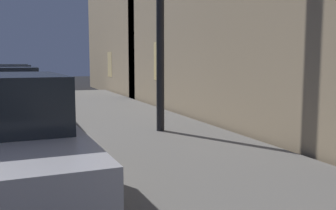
% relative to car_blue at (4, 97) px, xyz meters
% --- Properties ---
extents(car_blue, '(2.06, 4.14, 1.43)m').
position_rel_car_blue_xyz_m(car_blue, '(0.00, 0.00, 0.00)').
color(car_blue, navy).
rests_on(car_blue, ground).
extents(car_white, '(2.04, 4.34, 1.43)m').
position_rel_car_blue_xyz_m(car_white, '(0.00, 6.10, 0.01)').
color(car_white, silver).
rests_on(car_white, ground).
extents(car_yellow_cab, '(2.02, 4.23, 1.43)m').
position_rel_car_blue_xyz_m(car_yellow_cab, '(0.00, 12.25, -0.00)').
color(car_yellow_cab, gold).
rests_on(car_yellow_cab, ground).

